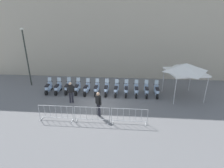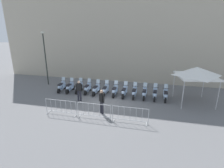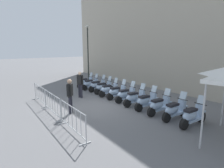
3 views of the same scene
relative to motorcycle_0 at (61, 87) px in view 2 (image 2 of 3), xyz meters
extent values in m
plane|color=slate|center=(4.31, -2.71, -0.45)|extent=(120.00, 120.00, 0.00)
cube|color=#B2A893|center=(5.60, 4.79, 5.60)|extent=(28.00, 7.13, 12.10)
cylinder|color=black|center=(0.07, 0.70, -0.21)|extent=(0.19, 0.49, 0.48)
cylinder|color=black|center=(-0.06, -0.54, -0.21)|extent=(0.19, 0.49, 0.48)
cube|color=#A8C1E0|center=(0.01, 0.08, -0.17)|extent=(0.37, 0.89, 0.10)
ellipsoid|color=#A8C1E0|center=(-0.02, -0.20, 0.07)|extent=(0.45, 0.87, 0.40)
cube|color=black|center=(-0.02, -0.17, 0.29)|extent=(0.34, 0.63, 0.10)
cube|color=#A8C1E0|center=(0.05, 0.51, 0.10)|extent=(0.35, 0.18, 0.60)
cylinder|color=black|center=(0.05, 0.51, 0.43)|extent=(0.56, 0.10, 0.04)
cube|color=silver|center=(0.06, 0.56, 0.61)|extent=(0.33, 0.17, 0.35)
cube|color=#A8C1E0|center=(0.07, 0.70, 0.06)|extent=(0.23, 0.34, 0.06)
cylinder|color=black|center=(0.94, 0.55, -0.21)|extent=(0.21, 0.50, 0.48)
cylinder|color=black|center=(0.76, -0.67, -0.21)|extent=(0.21, 0.50, 0.48)
cube|color=#A8C1E0|center=(0.85, -0.06, -0.17)|extent=(0.40, 0.90, 0.10)
ellipsoid|color=#A8C1E0|center=(0.81, -0.34, 0.07)|extent=(0.48, 0.88, 0.40)
cube|color=black|center=(0.82, -0.30, 0.29)|extent=(0.36, 0.63, 0.10)
cube|color=#A8C1E0|center=(0.92, 0.37, 0.10)|extent=(0.36, 0.19, 0.60)
cylinder|color=black|center=(0.92, 0.37, 0.43)|extent=(0.56, 0.12, 0.04)
cube|color=silver|center=(0.92, 0.42, 0.61)|extent=(0.34, 0.18, 0.35)
cube|color=#A8C1E0|center=(0.94, 0.55, 0.06)|extent=(0.24, 0.35, 0.06)
cylinder|color=black|center=(1.82, 0.54, -0.21)|extent=(0.21, 0.50, 0.48)
cylinder|color=black|center=(1.62, -0.69, -0.21)|extent=(0.21, 0.50, 0.48)
cube|color=#A8C1E0|center=(1.72, -0.08, -0.17)|extent=(0.41, 0.90, 0.10)
ellipsoid|color=#A8C1E0|center=(1.68, -0.35, 0.07)|extent=(0.48, 0.89, 0.40)
cube|color=black|center=(1.68, -0.32, 0.29)|extent=(0.37, 0.64, 0.10)
cube|color=#A8C1E0|center=(1.79, 0.35, 0.10)|extent=(0.36, 0.19, 0.60)
cylinder|color=black|center=(1.79, 0.35, 0.43)|extent=(0.56, 0.12, 0.04)
cube|color=silver|center=(1.79, 0.40, 0.61)|extent=(0.34, 0.19, 0.35)
cube|color=#A8C1E0|center=(1.82, 0.54, 0.06)|extent=(0.25, 0.35, 0.06)
cylinder|color=black|center=(2.66, 0.37, -0.21)|extent=(0.21, 0.50, 0.48)
cylinder|color=black|center=(2.47, -0.85, -0.21)|extent=(0.21, 0.50, 0.48)
cube|color=#A8C1E0|center=(2.56, -0.24, -0.17)|extent=(0.41, 0.90, 0.10)
ellipsoid|color=#A8C1E0|center=(2.52, -0.51, 0.07)|extent=(0.48, 0.88, 0.40)
cube|color=black|center=(2.52, -0.48, 0.29)|extent=(0.37, 0.64, 0.10)
cube|color=#A8C1E0|center=(2.63, 0.19, 0.10)|extent=(0.36, 0.19, 0.60)
cylinder|color=black|center=(2.63, 0.19, 0.43)|extent=(0.56, 0.12, 0.04)
cube|color=silver|center=(2.63, 0.24, 0.61)|extent=(0.34, 0.19, 0.35)
cube|color=#A8C1E0|center=(2.66, 0.37, 0.06)|extent=(0.25, 0.35, 0.06)
cylinder|color=black|center=(3.53, 0.11, -0.21)|extent=(0.25, 0.50, 0.48)
cylinder|color=black|center=(3.24, -1.09, -0.21)|extent=(0.25, 0.50, 0.48)
cube|color=#A8C1E0|center=(3.39, -0.49, -0.17)|extent=(0.47, 0.91, 0.10)
ellipsoid|color=#A8C1E0|center=(3.32, -0.76, 0.07)|extent=(0.55, 0.90, 0.40)
cube|color=black|center=(3.33, -0.73, 0.29)|extent=(0.41, 0.65, 0.10)
cube|color=#A8C1E0|center=(3.49, -0.07, 0.10)|extent=(0.36, 0.22, 0.60)
cylinder|color=black|center=(3.49, -0.07, 0.43)|extent=(0.55, 0.17, 0.04)
cube|color=silver|center=(3.50, -0.02, 0.61)|extent=(0.34, 0.21, 0.35)
cube|color=#A8C1E0|center=(3.53, 0.11, 0.06)|extent=(0.27, 0.36, 0.06)
cylinder|color=black|center=(4.35, 0.00, -0.21)|extent=(0.22, 0.50, 0.48)
cylinder|color=black|center=(4.12, -1.22, -0.21)|extent=(0.22, 0.50, 0.48)
cube|color=#A8C1E0|center=(4.24, -0.61, -0.17)|extent=(0.43, 0.90, 0.10)
ellipsoid|color=#A8C1E0|center=(4.19, -0.88, 0.07)|extent=(0.51, 0.89, 0.40)
cube|color=black|center=(4.19, -0.85, 0.29)|extent=(0.38, 0.64, 0.10)
cube|color=#A8C1E0|center=(4.32, -0.18, 0.10)|extent=(0.36, 0.20, 0.60)
cylinder|color=black|center=(4.32, -0.18, 0.43)|extent=(0.56, 0.14, 0.04)
cube|color=silver|center=(4.32, -0.13, 0.61)|extent=(0.34, 0.20, 0.35)
cube|color=#A8C1E0|center=(4.35, 0.00, 0.06)|extent=(0.25, 0.35, 0.06)
cylinder|color=black|center=(5.19, -0.12, -0.21)|extent=(0.22, 0.50, 0.48)
cylinder|color=black|center=(4.98, -1.35, -0.21)|extent=(0.22, 0.50, 0.48)
cube|color=#A8C1E0|center=(5.08, -0.74, -0.17)|extent=(0.42, 0.90, 0.10)
ellipsoid|color=#A8C1E0|center=(5.04, -1.01, 0.07)|extent=(0.50, 0.89, 0.40)
cube|color=black|center=(5.04, -0.98, 0.29)|extent=(0.38, 0.64, 0.10)
cube|color=#A8C1E0|center=(5.16, -0.31, 0.10)|extent=(0.36, 0.19, 0.60)
cylinder|color=black|center=(5.16, -0.31, 0.43)|extent=(0.56, 0.13, 0.04)
cube|color=silver|center=(5.17, -0.26, 0.61)|extent=(0.34, 0.19, 0.35)
cube|color=#A8C1E0|center=(5.19, -0.12, 0.06)|extent=(0.25, 0.35, 0.06)
cylinder|color=black|center=(6.05, -0.31, -0.21)|extent=(0.24, 0.50, 0.48)
cylinder|color=black|center=(5.79, -1.53, -0.21)|extent=(0.24, 0.50, 0.48)
cube|color=#A8C1E0|center=(5.92, -0.92, -0.17)|extent=(0.46, 0.91, 0.10)
ellipsoid|color=#A8C1E0|center=(5.86, -1.19, 0.07)|extent=(0.53, 0.90, 0.40)
cube|color=black|center=(5.87, -1.16, 0.29)|extent=(0.40, 0.65, 0.10)
cube|color=#A8C1E0|center=(6.01, -0.50, 0.10)|extent=(0.36, 0.21, 0.60)
cylinder|color=black|center=(6.01, -0.50, 0.43)|extent=(0.55, 0.15, 0.04)
cube|color=silver|center=(6.02, -0.45, 0.61)|extent=(0.34, 0.20, 0.35)
cube|color=#A8C1E0|center=(6.05, -0.31, 0.06)|extent=(0.26, 0.36, 0.06)
cylinder|color=black|center=(6.88, -0.45, -0.21)|extent=(0.22, 0.50, 0.48)
cylinder|color=black|center=(6.66, -1.67, -0.21)|extent=(0.22, 0.50, 0.48)
cube|color=#A8C1E0|center=(6.77, -1.06, -0.17)|extent=(0.43, 0.90, 0.10)
ellipsoid|color=#A8C1E0|center=(6.72, -1.33, 0.07)|extent=(0.50, 0.89, 0.40)
cube|color=black|center=(6.72, -1.30, 0.29)|extent=(0.38, 0.64, 0.10)
cube|color=#A8C1E0|center=(6.84, -0.63, 0.10)|extent=(0.36, 0.20, 0.60)
cylinder|color=black|center=(6.84, -0.63, 0.43)|extent=(0.56, 0.14, 0.04)
cube|color=silver|center=(6.85, -0.58, 0.61)|extent=(0.34, 0.19, 0.35)
cube|color=#A8C1E0|center=(6.88, -0.45, 0.06)|extent=(0.25, 0.35, 0.06)
cylinder|color=black|center=(7.73, -0.59, -0.21)|extent=(0.23, 0.50, 0.48)
cylinder|color=black|center=(7.50, -1.81, -0.21)|extent=(0.23, 0.50, 0.48)
cube|color=#A8C1E0|center=(7.61, -1.20, -0.17)|extent=(0.43, 0.90, 0.10)
ellipsoid|color=#A8C1E0|center=(7.56, -1.48, 0.07)|extent=(0.51, 0.89, 0.40)
cube|color=black|center=(7.57, -1.45, 0.29)|extent=(0.39, 0.64, 0.10)
cube|color=#A8C1E0|center=(7.69, -0.78, 0.10)|extent=(0.36, 0.20, 0.60)
cylinder|color=black|center=(7.69, -0.78, 0.43)|extent=(0.56, 0.14, 0.04)
cube|color=silver|center=(7.70, -0.73, 0.61)|extent=(0.34, 0.20, 0.35)
cube|color=#A8C1E0|center=(7.73, -0.59, 0.06)|extent=(0.26, 0.35, 0.06)
cylinder|color=black|center=(8.58, -0.72, -0.21)|extent=(0.23, 0.50, 0.48)
cylinder|color=black|center=(8.34, -1.93, -0.21)|extent=(0.23, 0.50, 0.48)
cube|color=#A8C1E0|center=(8.46, -1.33, -0.17)|extent=(0.44, 0.91, 0.10)
ellipsoid|color=#A8C1E0|center=(8.41, -1.60, 0.07)|extent=(0.52, 0.89, 0.40)
cube|color=black|center=(8.41, -1.57, 0.29)|extent=(0.39, 0.64, 0.10)
cube|color=#A8C1E0|center=(8.54, -0.90, 0.10)|extent=(0.36, 0.20, 0.60)
cylinder|color=black|center=(8.54, -0.90, 0.43)|extent=(0.56, 0.14, 0.04)
cube|color=silver|center=(8.55, -0.85, 0.61)|extent=(0.34, 0.20, 0.35)
cube|color=#A8C1E0|center=(8.58, -0.72, 0.06)|extent=(0.26, 0.35, 0.06)
cylinder|color=black|center=(9.42, -0.87, -0.21)|extent=(0.23, 0.50, 0.48)
cylinder|color=black|center=(9.18, -2.09, -0.21)|extent=(0.23, 0.50, 0.48)
cube|color=#A8C1E0|center=(9.30, -1.48, -0.17)|extent=(0.44, 0.91, 0.10)
ellipsoid|color=#A8C1E0|center=(9.25, -1.76, 0.07)|extent=(0.52, 0.89, 0.40)
cube|color=black|center=(9.25, -1.73, 0.29)|extent=(0.39, 0.64, 0.10)
cube|color=#A8C1E0|center=(9.39, -1.06, 0.10)|extent=(0.36, 0.20, 0.60)
cylinder|color=black|center=(9.39, -1.06, 0.43)|extent=(0.56, 0.14, 0.04)
cube|color=silver|center=(9.40, -1.01, 0.61)|extent=(0.34, 0.20, 0.35)
cube|color=#A8C1E0|center=(9.42, -0.87, 0.06)|extent=(0.26, 0.35, 0.06)
cube|color=#B2B5B7|center=(0.55, -4.39, -0.43)|extent=(0.11, 0.44, 0.04)
cube|color=#B2B5B7|center=(2.60, -4.74, -0.43)|extent=(0.11, 0.44, 0.04)
cylinder|color=#B2B5B7|center=(0.47, -4.37, 0.07)|extent=(0.04, 0.04, 1.05)
cylinder|color=#B2B5B7|center=(2.69, -4.76, 0.07)|extent=(0.04, 0.04, 1.05)
cylinder|color=#B2B5B7|center=(1.58, -4.56, 0.60)|extent=(2.23, 0.42, 0.04)
cylinder|color=#B2B5B7|center=(1.58, -4.56, -0.27)|extent=(2.23, 0.42, 0.04)
cylinder|color=#B2B5B7|center=(0.84, -4.44, 0.16)|extent=(0.02, 0.02, 0.87)
cylinder|color=#B2B5B7|center=(1.21, -4.50, 0.16)|extent=(0.02, 0.02, 0.87)
cylinder|color=#B2B5B7|center=(1.58, -4.56, 0.16)|extent=(0.02, 0.02, 0.87)
cylinder|color=#B2B5B7|center=(1.95, -4.63, 0.16)|extent=(0.02, 0.02, 0.87)
cylinder|color=#B2B5B7|center=(2.32, -4.69, 0.16)|extent=(0.02, 0.02, 0.87)
cube|color=#B2B5B7|center=(2.90, -4.79, -0.43)|extent=(0.11, 0.44, 0.04)
cube|color=#B2B5B7|center=(4.94, -5.14, -0.43)|extent=(0.11, 0.44, 0.04)
cylinder|color=#B2B5B7|center=(2.81, -4.78, 0.07)|extent=(0.04, 0.04, 1.05)
cylinder|color=#B2B5B7|center=(5.03, -5.16, 0.07)|extent=(0.04, 0.04, 1.05)
cylinder|color=#B2B5B7|center=(3.92, -4.97, 0.60)|extent=(2.23, 0.42, 0.04)
cylinder|color=#B2B5B7|center=(3.92, -4.97, -0.27)|extent=(2.23, 0.42, 0.04)
cylinder|color=#B2B5B7|center=(3.18, -4.84, 0.16)|extent=(0.02, 0.02, 0.87)
cylinder|color=#B2B5B7|center=(3.55, -4.90, 0.16)|extent=(0.02, 0.02, 0.87)
cylinder|color=#B2B5B7|center=(3.92, -4.97, 0.16)|extent=(0.02, 0.02, 0.87)
cylinder|color=#B2B5B7|center=(4.29, -5.03, 0.16)|extent=(0.02, 0.02, 0.87)
cylinder|color=#B2B5B7|center=(4.66, -5.10, 0.16)|extent=(0.02, 0.02, 0.87)
cube|color=#B2B5B7|center=(5.24, -5.20, -0.43)|extent=(0.11, 0.44, 0.04)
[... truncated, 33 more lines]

